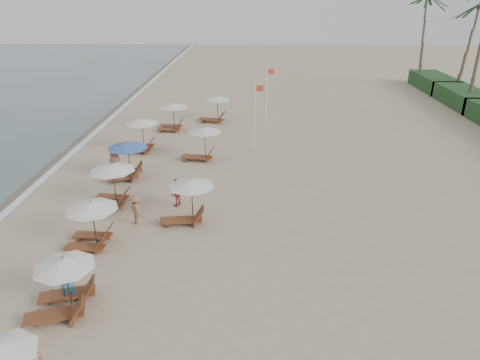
{
  "coord_description": "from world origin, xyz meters",
  "views": [
    {
      "loc": [
        1.35,
        -12.86,
        10.44
      ],
      "look_at": [
        0.75,
        7.78,
        1.3
      ],
      "focal_mm": 32.23,
      "sensor_mm": 36.0,
      "label": 1
    }
  ],
  "objects_px": {
    "lounger_station_1": "(61,286)",
    "lounger_station_3": "(111,183)",
    "lounger_station_4": "(126,159)",
    "beachgoer_mid_a": "(66,281)",
    "inland_station_2": "(214,107)",
    "inland_station_0": "(187,198)",
    "beachgoer_far_a": "(177,192)",
    "lounger_station_6": "(171,115)",
    "lounger_station_2": "(90,221)",
    "beachgoer_far_b": "(115,162)",
    "flag_pole_near": "(255,113)",
    "lounger_station_5": "(140,134)",
    "inland_station_1": "(201,141)",
    "beachgoer_mid_b": "(137,210)"
  },
  "relations": [
    {
      "from": "lounger_station_2",
      "to": "inland_station_2",
      "type": "height_order",
      "value": "inland_station_2"
    },
    {
      "from": "inland_station_2",
      "to": "beachgoer_mid_a",
      "type": "bearing_deg",
      "value": -98.39
    },
    {
      "from": "lounger_station_6",
      "to": "flag_pole_near",
      "type": "relative_size",
      "value": 0.54
    },
    {
      "from": "inland_station_0",
      "to": "flag_pole_near",
      "type": "relative_size",
      "value": 0.59
    },
    {
      "from": "flag_pole_near",
      "to": "lounger_station_3",
      "type": "bearing_deg",
      "value": -129.77
    },
    {
      "from": "lounger_station_5",
      "to": "beachgoer_far_b",
      "type": "height_order",
      "value": "lounger_station_5"
    },
    {
      "from": "lounger_station_5",
      "to": "lounger_station_6",
      "type": "bearing_deg",
      "value": 75.17
    },
    {
      "from": "lounger_station_6",
      "to": "beachgoer_mid_b",
      "type": "height_order",
      "value": "lounger_station_6"
    },
    {
      "from": "lounger_station_5",
      "to": "lounger_station_3",
      "type": "bearing_deg",
      "value": -86.56
    },
    {
      "from": "inland_station_2",
      "to": "lounger_station_6",
      "type": "bearing_deg",
      "value": -142.5
    },
    {
      "from": "inland_station_2",
      "to": "flag_pole_near",
      "type": "xyz_separation_m",
      "value": [
        3.45,
        -6.75,
        1.33
      ]
    },
    {
      "from": "lounger_station_2",
      "to": "lounger_station_5",
      "type": "bearing_deg",
      "value": 93.64
    },
    {
      "from": "inland_station_2",
      "to": "beachgoer_far_a",
      "type": "distance_m",
      "value": 15.81
    },
    {
      "from": "lounger_station_1",
      "to": "lounger_station_3",
      "type": "relative_size",
      "value": 1.03
    },
    {
      "from": "lounger_station_6",
      "to": "inland_station_2",
      "type": "distance_m",
      "value": 4.11
    },
    {
      "from": "inland_station_1",
      "to": "inland_station_0",
      "type": "bearing_deg",
      "value": -88.12
    },
    {
      "from": "lounger_station_5",
      "to": "inland_station_0",
      "type": "bearing_deg",
      "value": -65.06
    },
    {
      "from": "inland_station_0",
      "to": "beachgoer_far_a",
      "type": "xyz_separation_m",
      "value": [
        -0.77,
        1.78,
        -0.54
      ]
    },
    {
      "from": "beachgoer_mid_a",
      "to": "lounger_station_2",
      "type": "bearing_deg",
      "value": -103.01
    },
    {
      "from": "lounger_station_2",
      "to": "inland_station_1",
      "type": "height_order",
      "value": "inland_station_1"
    },
    {
      "from": "lounger_station_1",
      "to": "flag_pole_near",
      "type": "height_order",
      "value": "flag_pole_near"
    },
    {
      "from": "lounger_station_3",
      "to": "lounger_station_4",
      "type": "xyz_separation_m",
      "value": [
        -0.19,
        3.53,
        -0.05
      ]
    },
    {
      "from": "lounger_station_1",
      "to": "beachgoer_far_b",
      "type": "relative_size",
      "value": 1.36
    },
    {
      "from": "beachgoer_mid_a",
      "to": "inland_station_2",
      "type": "bearing_deg",
      "value": -116.73
    },
    {
      "from": "lounger_station_6",
      "to": "beachgoer_far_b",
      "type": "height_order",
      "value": "lounger_station_6"
    },
    {
      "from": "inland_station_0",
      "to": "inland_station_1",
      "type": "relative_size",
      "value": 0.98
    },
    {
      "from": "beachgoer_mid_b",
      "to": "beachgoer_far_a",
      "type": "height_order",
      "value": "beachgoer_far_a"
    },
    {
      "from": "flag_pole_near",
      "to": "lounger_station_1",
      "type": "bearing_deg",
      "value": -111.44
    },
    {
      "from": "lounger_station_4",
      "to": "beachgoer_mid_b",
      "type": "distance_m",
      "value": 5.86
    },
    {
      "from": "lounger_station_3",
      "to": "lounger_station_5",
      "type": "height_order",
      "value": "lounger_station_5"
    },
    {
      "from": "lounger_station_3",
      "to": "inland_station_0",
      "type": "relative_size",
      "value": 0.9
    },
    {
      "from": "lounger_station_5",
      "to": "lounger_station_6",
      "type": "relative_size",
      "value": 1.01
    },
    {
      "from": "lounger_station_3",
      "to": "inland_station_1",
      "type": "bearing_deg",
      "value": 59.78
    },
    {
      "from": "lounger_station_5",
      "to": "beachgoer_mid_b",
      "type": "xyz_separation_m",
      "value": [
        2.29,
        -10.29,
        -0.48
      ]
    },
    {
      "from": "lounger_station_4",
      "to": "lounger_station_2",
      "type": "bearing_deg",
      "value": -86.41
    },
    {
      "from": "lounger_station_6",
      "to": "inland_station_0",
      "type": "bearing_deg",
      "value": -77.3
    },
    {
      "from": "lounger_station_1",
      "to": "inland_station_1",
      "type": "relative_size",
      "value": 0.91
    },
    {
      "from": "lounger_station_5",
      "to": "beachgoer_mid_a",
      "type": "bearing_deg",
      "value": -85.97
    },
    {
      "from": "lounger_station_3",
      "to": "beachgoer_mid_b",
      "type": "bearing_deg",
      "value": -47.6
    },
    {
      "from": "lounger_station_2",
      "to": "lounger_station_5",
      "type": "distance_m",
      "value": 12.31
    },
    {
      "from": "lounger_station_4",
      "to": "beachgoer_mid_a",
      "type": "bearing_deg",
      "value": -85.84
    },
    {
      "from": "lounger_station_2",
      "to": "lounger_station_5",
      "type": "relative_size",
      "value": 0.95
    },
    {
      "from": "inland_station_0",
      "to": "beachgoer_far_b",
      "type": "bearing_deg",
      "value": 132.83
    },
    {
      "from": "lounger_station_6",
      "to": "beachgoer_mid_a",
      "type": "xyz_separation_m",
      "value": [
        -0.19,
        -20.87,
        -0.43
      ]
    },
    {
      "from": "lounger_station_2",
      "to": "lounger_station_4",
      "type": "distance_m",
      "value": 7.51
    },
    {
      "from": "lounger_station_1",
      "to": "inland_station_2",
      "type": "height_order",
      "value": "inland_station_2"
    },
    {
      "from": "lounger_station_6",
      "to": "inland_station_2",
      "type": "bearing_deg",
      "value": 37.5
    },
    {
      "from": "beachgoer_mid_a",
      "to": "beachgoer_far_a",
      "type": "height_order",
      "value": "beachgoer_mid_a"
    },
    {
      "from": "lounger_station_5",
      "to": "inland_station_0",
      "type": "distance_m",
      "value": 11.16
    },
    {
      "from": "inland_station_0",
      "to": "beachgoer_mid_b",
      "type": "height_order",
      "value": "inland_station_0"
    }
  ]
}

